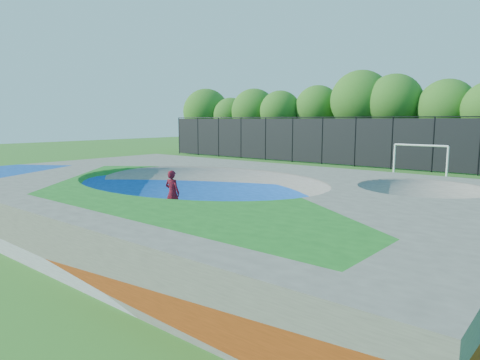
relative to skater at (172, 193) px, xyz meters
name	(u,v)px	position (x,y,z in m)	size (l,w,h in m)	color
ground	(198,216)	(0.95, 0.47, -0.91)	(120.00, 120.00, 0.00)	#28651C
skate_deck	(197,198)	(0.95, 0.47, -0.16)	(22.00, 14.00, 1.50)	gray
skater	(172,193)	(0.00, 0.00, 0.00)	(0.66, 0.43, 1.81)	#A80D20
skateboard	(173,214)	(0.00, 0.00, -0.88)	(0.78, 0.22, 0.05)	black
soccer_goal	(420,155)	(4.40, 17.04, 0.65)	(3.39, 0.12, 2.24)	white
fence	(392,142)	(0.95, 21.47, 1.19)	(48.09, 0.09, 4.04)	black
treeline	(411,107)	(0.72, 26.10, 3.96)	(54.68, 7.05, 8.29)	#4D3626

